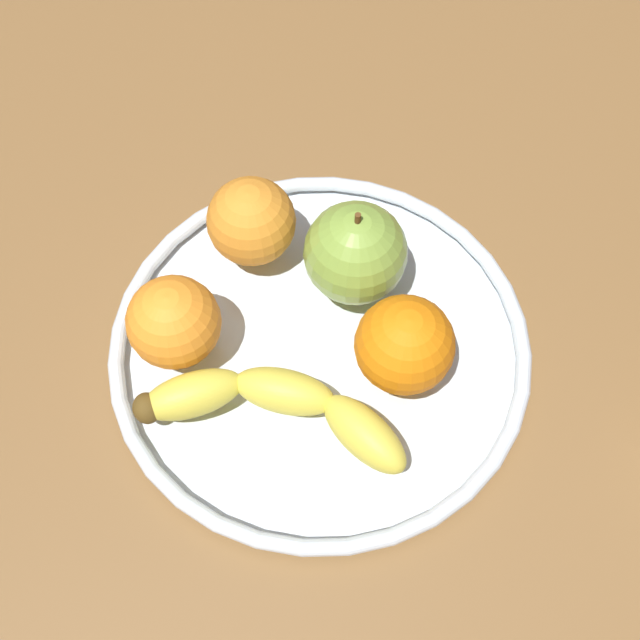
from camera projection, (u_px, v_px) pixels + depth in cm
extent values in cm
cube|color=brown|center=(320.00, 362.00, 63.24)|extent=(134.98, 134.98, 4.00)
cylinder|color=silver|center=(320.00, 348.00, 61.24)|extent=(30.89, 30.89, 0.60)
torus|color=silver|center=(320.00, 343.00, 60.45)|extent=(32.18, 32.18, 1.20)
ellipsoid|color=#DDD043|center=(364.00, 434.00, 54.51)|extent=(7.98, 5.43, 3.21)
ellipsoid|color=#DDD043|center=(284.00, 391.00, 56.08)|extent=(7.87, 4.79, 3.21)
ellipsoid|color=#DDD043|center=(193.00, 395.00, 55.95)|extent=(7.45, 7.47, 3.21)
ellipsoid|color=brown|center=(147.00, 408.00, 55.44)|extent=(3.01, 3.00, 2.25)
sphere|color=#82AA40|center=(360.00, 255.00, 59.00)|extent=(7.84, 7.84, 7.84)
cylinder|color=#593819|center=(362.00, 222.00, 55.40)|extent=(0.44, 0.44, 1.20)
sphere|color=orange|center=(405.00, 345.00, 55.66)|extent=(7.17, 7.17, 7.17)
sphere|color=orange|center=(174.00, 322.00, 56.73)|extent=(6.85, 6.85, 6.85)
sphere|color=orange|center=(251.00, 221.00, 61.05)|extent=(6.95, 6.95, 6.95)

